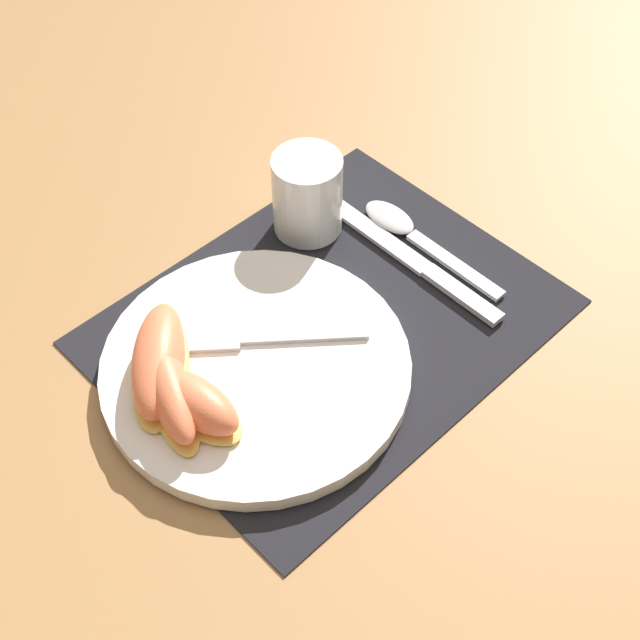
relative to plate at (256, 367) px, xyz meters
The scene contains 10 objects.
ground_plane 0.09m from the plate, ahead, with size 3.00×3.00×0.00m, color #A37547.
placemat 0.09m from the plate, ahead, with size 0.40×0.32×0.00m.
plate is the anchor object (origin of this frame).
juice_glass 0.20m from the plate, 32.63° to the left, with size 0.07×0.07×0.09m.
knife 0.20m from the plate, ahead, with size 0.02×0.23×0.01m.
spoon 0.23m from the plate, ahead, with size 0.03×0.18×0.01m.
fork 0.03m from the plate, 60.84° to the left, with size 0.16×0.14×0.00m.
citrus_wedge_0 0.09m from the plate, 145.57° to the left, with size 0.12×0.13×0.04m.
citrus_wedge_1 0.09m from the plate, 165.74° to the left, with size 0.09×0.13×0.04m.
citrus_wedge_2 0.08m from the plate, behind, with size 0.06×0.10×0.04m.
Camera 1 is at (-0.38, -0.38, 0.65)m, focal length 50.00 mm.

